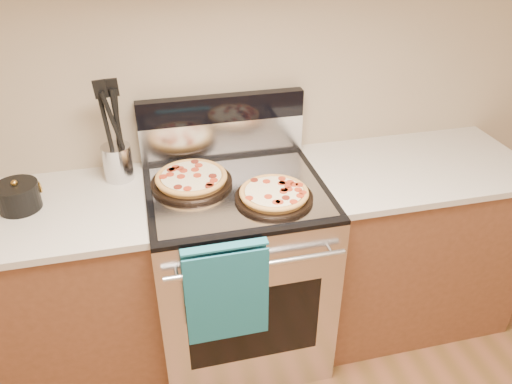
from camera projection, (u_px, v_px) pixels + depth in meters
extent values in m
plane|color=tan|center=(218.00, 64.00, 2.18)|extent=(4.00, 0.00, 4.00)
cube|color=#B7B7BC|center=(238.00, 273.00, 2.36)|extent=(0.76, 0.68, 0.90)
cube|color=black|center=(255.00, 324.00, 2.09)|extent=(0.56, 0.01, 0.40)
cube|color=black|center=(236.00, 190.00, 2.12)|extent=(0.76, 0.68, 0.02)
cube|color=silver|center=(223.00, 138.00, 2.33)|extent=(0.76, 0.06, 0.18)
cube|color=black|center=(221.00, 108.00, 2.25)|extent=(0.76, 0.06, 0.12)
cylinder|color=silver|center=(257.00, 266.00, 1.87)|extent=(0.70, 0.03, 0.03)
cube|color=gray|center=(238.00, 191.00, 2.09)|extent=(0.70, 0.55, 0.01)
cube|color=brown|center=(44.00, 301.00, 2.22)|extent=(1.00, 0.62, 0.88)
cube|color=#B9B1A6|center=(18.00, 216.00, 1.98)|extent=(1.02, 0.64, 0.03)
cube|color=brown|center=(404.00, 244.00, 2.57)|extent=(1.00, 0.62, 0.88)
cube|color=#B9B1A6|center=(419.00, 167.00, 2.33)|extent=(1.02, 0.64, 0.03)
cylinder|color=silver|center=(118.00, 162.00, 2.17)|extent=(0.15, 0.15, 0.16)
cylinder|color=black|center=(18.00, 198.00, 1.98)|extent=(0.21, 0.21, 0.10)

